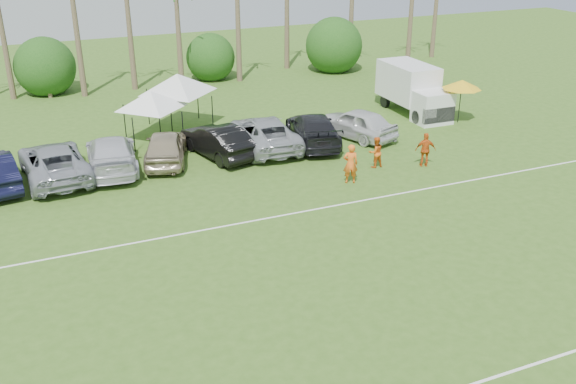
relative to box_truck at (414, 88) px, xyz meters
name	(u,v)px	position (x,y,z in m)	size (l,w,h in m)	color
field_lines	(306,294)	(-15.28, -16.79, -1.63)	(80.00, 12.10, 0.01)	white
bush_tree_1	(46,69)	(-21.28, 14.21, 0.16)	(4.00, 4.00, 4.00)	brown
bush_tree_2	(209,55)	(-9.28, 14.21, 0.16)	(4.00, 4.00, 4.00)	brown
bush_tree_3	(326,46)	(0.72, 14.21, 0.16)	(4.00, 4.00, 4.00)	brown
sideline_player_a	(351,164)	(-9.22, -8.70, -0.66)	(0.71, 0.47, 1.95)	orange
sideline_player_b	(376,152)	(-7.06, -7.37, -0.84)	(0.78, 0.61, 1.61)	orange
sideline_player_c	(425,150)	(-4.66, -8.26, -0.75)	(1.04, 0.43, 1.77)	#D15617
box_truck	(414,88)	(0.00, 0.00, 0.00)	(2.39, 5.98, 3.07)	white
canopy_tent_left	(150,91)	(-16.56, 1.10, 1.27)	(4.20, 4.20, 3.40)	black
canopy_tent_right	(177,74)	(-14.60, 2.79, 1.69)	(4.80, 4.80, 3.89)	black
market_umbrella	(462,84)	(1.53, -2.81, 0.76)	(2.40, 2.40, 2.67)	black
parked_car_2	(54,162)	(-22.21, -2.55, -0.78)	(2.85, 6.17, 1.72)	#9597A2
parked_car_3	(111,154)	(-19.46, -2.45, -0.78)	(2.40, 5.91, 1.72)	silver
parked_car_4	(166,147)	(-16.71, -2.48, -0.78)	(2.03, 5.04, 1.72)	tan
parked_car_5	(218,141)	(-13.95, -2.66, -0.78)	(1.82, 5.21, 1.72)	black
parked_car_6	(264,133)	(-11.20, -2.43, -0.78)	(2.85, 6.17, 1.72)	#9EA2A6
parked_car_7	(313,129)	(-8.45, -2.85, -0.78)	(2.40, 5.91, 1.72)	black
parked_car_8	(356,123)	(-5.69, -2.85, -0.78)	(2.03, 5.04, 1.72)	silver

